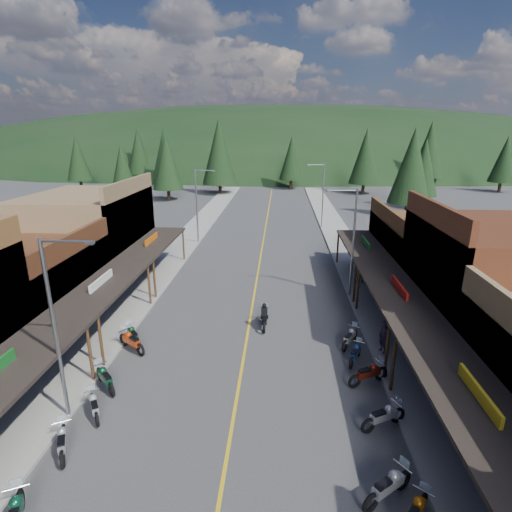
% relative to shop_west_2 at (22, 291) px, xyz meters
% --- Properties ---
extents(ground, '(220.00, 220.00, 0.00)m').
position_rel_shop_west_2_xyz_m(ground, '(13.75, -1.70, -2.53)').
color(ground, '#38383A').
rests_on(ground, ground).
extents(centerline, '(0.15, 90.00, 0.01)m').
position_rel_shop_west_2_xyz_m(centerline, '(13.75, 18.30, -2.53)').
color(centerline, gold).
rests_on(centerline, ground).
extents(sidewalk_west, '(3.40, 94.00, 0.15)m').
position_rel_shop_west_2_xyz_m(sidewalk_west, '(5.05, 18.30, -2.46)').
color(sidewalk_west, gray).
rests_on(sidewalk_west, ground).
extents(sidewalk_east, '(3.40, 94.00, 0.15)m').
position_rel_shop_west_2_xyz_m(sidewalk_east, '(22.45, 18.30, -2.46)').
color(sidewalk_east, gray).
rests_on(sidewalk_east, ground).
extents(shop_west_2, '(10.90, 9.00, 6.20)m').
position_rel_shop_west_2_xyz_m(shop_west_2, '(0.00, 0.00, 0.00)').
color(shop_west_2, '#3F2111').
rests_on(shop_west_2, ground).
extents(shop_west_3, '(10.90, 10.20, 8.20)m').
position_rel_shop_west_2_xyz_m(shop_west_3, '(-0.03, 9.60, 0.99)').
color(shop_west_3, brown).
rests_on(shop_west_3, ground).
extents(shop_east_2, '(10.90, 9.00, 8.20)m').
position_rel_shop_west_2_xyz_m(shop_east_2, '(27.54, 0.00, 0.99)').
color(shop_east_2, '#562B19').
rests_on(shop_east_2, ground).
extents(shop_east_3, '(10.90, 10.20, 6.20)m').
position_rel_shop_west_2_xyz_m(shop_east_3, '(27.51, 9.60, -0.00)').
color(shop_east_3, '#4C2D16').
rests_on(shop_east_3, ground).
extents(streetlight_0, '(2.16, 0.18, 8.00)m').
position_rel_shop_west_2_xyz_m(streetlight_0, '(6.80, -7.70, 1.93)').
color(streetlight_0, gray).
rests_on(streetlight_0, ground).
extents(streetlight_1, '(2.16, 0.18, 8.00)m').
position_rel_shop_west_2_xyz_m(streetlight_1, '(6.80, 20.30, 1.93)').
color(streetlight_1, gray).
rests_on(streetlight_1, ground).
extents(streetlight_2, '(2.16, 0.18, 8.00)m').
position_rel_shop_west_2_xyz_m(streetlight_2, '(20.71, 6.30, 1.93)').
color(streetlight_2, gray).
rests_on(streetlight_2, ground).
extents(streetlight_3, '(2.16, 0.18, 8.00)m').
position_rel_shop_west_2_xyz_m(streetlight_3, '(20.71, 28.30, 1.93)').
color(streetlight_3, gray).
rests_on(streetlight_3, ground).
extents(ridge_hill, '(310.00, 140.00, 60.00)m').
position_rel_shop_west_2_xyz_m(ridge_hill, '(13.75, 133.30, -2.53)').
color(ridge_hill, black).
rests_on(ridge_hill, ground).
extents(pine_0, '(5.04, 5.04, 11.00)m').
position_rel_shop_west_2_xyz_m(pine_0, '(-26.25, 60.30, 3.95)').
color(pine_0, black).
rests_on(pine_0, ground).
extents(pine_1, '(5.88, 5.88, 12.50)m').
position_rel_shop_west_2_xyz_m(pine_1, '(-10.25, 68.30, 4.70)').
color(pine_1, black).
rests_on(pine_1, ground).
extents(pine_2, '(6.72, 6.72, 14.00)m').
position_rel_shop_west_2_xyz_m(pine_2, '(3.75, 56.30, 5.46)').
color(pine_2, black).
rests_on(pine_2, ground).
extents(pine_3, '(5.04, 5.04, 11.00)m').
position_rel_shop_west_2_xyz_m(pine_3, '(17.75, 64.30, 3.95)').
color(pine_3, black).
rests_on(pine_3, ground).
extents(pine_4, '(5.88, 5.88, 12.50)m').
position_rel_shop_west_2_xyz_m(pine_4, '(31.75, 58.30, 4.70)').
color(pine_4, black).
rests_on(pine_4, ground).
extents(pine_5, '(6.72, 6.72, 14.00)m').
position_rel_shop_west_2_xyz_m(pine_5, '(47.75, 70.30, 5.46)').
color(pine_5, black).
rests_on(pine_5, ground).
extents(pine_6, '(5.04, 5.04, 11.00)m').
position_rel_shop_west_2_xyz_m(pine_6, '(59.75, 62.30, 3.95)').
color(pine_6, black).
rests_on(pine_6, ground).
extents(pine_7, '(5.88, 5.88, 12.50)m').
position_rel_shop_west_2_xyz_m(pine_7, '(-18.25, 74.30, 4.70)').
color(pine_7, black).
rests_on(pine_7, ground).
extents(pine_8, '(4.48, 4.48, 10.00)m').
position_rel_shop_west_2_xyz_m(pine_8, '(-8.25, 38.30, 3.44)').
color(pine_8, black).
rests_on(pine_8, ground).
extents(pine_9, '(4.93, 4.93, 10.80)m').
position_rel_shop_west_2_xyz_m(pine_9, '(37.75, 43.30, 3.85)').
color(pine_9, black).
rests_on(pine_9, ground).
extents(pine_10, '(5.38, 5.38, 11.60)m').
position_rel_shop_west_2_xyz_m(pine_10, '(-4.25, 48.30, 4.25)').
color(pine_10, black).
rests_on(pine_10, ground).
extents(pine_11, '(5.82, 5.82, 12.40)m').
position_rel_shop_west_2_xyz_m(pine_11, '(33.75, 36.30, 4.65)').
color(pine_11, black).
rests_on(pine_11, ground).
extents(bike_west_4, '(1.52, 2.15, 1.18)m').
position_rel_shop_west_2_xyz_m(bike_west_4, '(7.49, -9.67, -1.94)').
color(bike_west_4, gray).
rests_on(bike_west_4, ground).
extents(bike_west_5, '(1.59, 2.01, 1.12)m').
position_rel_shop_west_2_xyz_m(bike_west_5, '(7.76, -7.56, -1.97)').
color(bike_west_5, '#A1A0A6').
rests_on(bike_west_5, ground).
extents(bike_west_6, '(2.03, 2.11, 1.26)m').
position_rel_shop_west_2_xyz_m(bike_west_6, '(7.42, -5.65, -1.90)').
color(bike_west_6, '#0B3A24').
rests_on(bike_west_6, ground).
extents(bike_west_7, '(2.30, 2.01, 1.32)m').
position_rel_shop_west_2_xyz_m(bike_west_7, '(7.44, -2.21, -1.87)').
color(bike_west_7, red).
rests_on(bike_west_7, ground).
extents(bike_west_8, '(1.83, 2.13, 1.21)m').
position_rel_shop_west_2_xyz_m(bike_west_8, '(7.26, -1.47, -1.93)').
color(bike_west_8, '#0C3F1B').
rests_on(bike_west_8, ground).
extents(bike_east_4, '(2.27, 1.97, 1.30)m').
position_rel_shop_west_2_xyz_m(bike_east_4, '(19.34, -11.00, -1.88)').
color(bike_east_4, gray).
rests_on(bike_east_4, ground).
extents(bike_east_5, '(2.26, 1.63, 1.24)m').
position_rel_shop_west_2_xyz_m(bike_east_5, '(20.03, -7.53, -1.91)').
color(bike_east_5, '#A9A8AD').
rests_on(bike_east_5, ground).
extents(bike_east_6, '(2.33, 1.69, 1.28)m').
position_rel_shop_west_2_xyz_m(bike_east_6, '(20.02, -4.51, -1.89)').
color(bike_east_6, maroon).
rests_on(bike_east_6, ground).
extents(bike_east_7, '(1.44, 2.05, 1.12)m').
position_rel_shop_west_2_xyz_m(bike_east_7, '(19.74, -2.57, -1.97)').
color(bike_east_7, navy).
rests_on(bike_east_7, ground).
extents(bike_east_8, '(1.67, 2.16, 1.20)m').
position_rel_shop_west_2_xyz_m(bike_east_8, '(19.71, -0.91, -1.93)').
color(bike_east_8, '#949599').
rests_on(bike_east_8, ground).
extents(rider_on_bike, '(0.81, 2.29, 1.73)m').
position_rel_shop_west_2_xyz_m(rider_on_bike, '(14.74, 1.12, -1.84)').
color(rider_on_bike, black).
rests_on(rider_on_bike, ground).
extents(pedestrian_east_a, '(0.67, 0.80, 1.88)m').
position_rel_shop_west_2_xyz_m(pedestrian_east_a, '(21.39, -1.70, -1.44)').
color(pedestrian_east_a, '#2E2233').
rests_on(pedestrian_east_a, sidewalk_east).
extents(pedestrian_east_b, '(0.94, 0.67, 1.75)m').
position_rel_shop_west_2_xyz_m(pedestrian_east_b, '(21.99, 9.07, -1.51)').
color(pedestrian_east_b, '#4D4330').
rests_on(pedestrian_east_b, sidewalk_east).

